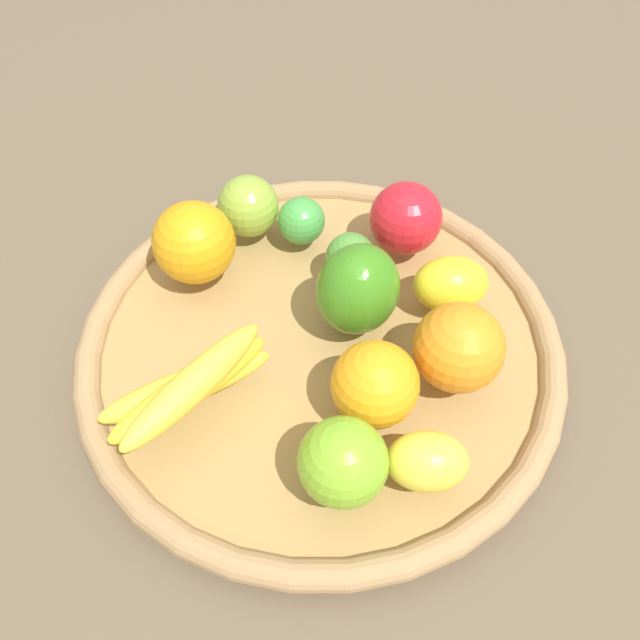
% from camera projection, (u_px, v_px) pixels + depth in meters
% --- Properties ---
extents(ground_plane, '(2.40, 2.40, 0.00)m').
position_uv_depth(ground_plane, '(320.00, 354.00, 0.63)').
color(ground_plane, brown).
rests_on(ground_plane, ground).
extents(basket, '(0.47, 0.47, 0.03)m').
position_uv_depth(basket, '(320.00, 344.00, 0.62)').
color(basket, '#A27F49').
rests_on(basket, ground_plane).
extents(banana_bunch, '(0.09, 0.16, 0.06)m').
position_uv_depth(banana_bunch, '(190.00, 386.00, 0.53)').
color(banana_bunch, yellow).
rests_on(banana_bunch, basket).
extents(orange_1, '(0.09, 0.09, 0.08)m').
position_uv_depth(orange_1, '(459.00, 347.00, 0.55)').
color(orange_1, orange).
rests_on(orange_1, basket).
extents(bell_pepper, '(0.08, 0.08, 0.09)m').
position_uv_depth(bell_pepper, '(358.00, 289.00, 0.58)').
color(bell_pepper, '#397D1A').
rests_on(bell_pepper, basket).
extents(apple_2, '(0.09, 0.09, 0.08)m').
position_uv_depth(apple_2, '(406.00, 218.00, 0.65)').
color(apple_2, red).
rests_on(apple_2, basket).
extents(lemon_0, '(0.08, 0.08, 0.05)m').
position_uv_depth(lemon_0, '(427.00, 461.00, 0.50)').
color(lemon_0, yellow).
rests_on(lemon_0, basket).
extents(orange_0, '(0.10, 0.10, 0.07)m').
position_uv_depth(orange_0, '(375.00, 384.00, 0.53)').
color(orange_0, orange).
rests_on(orange_0, basket).
extents(apple_0, '(0.09, 0.09, 0.07)m').
position_uv_depth(apple_0, '(248.00, 206.00, 0.67)').
color(apple_0, '#86A937').
rests_on(apple_0, basket).
extents(orange_2, '(0.11, 0.11, 0.08)m').
position_uv_depth(orange_2, '(194.00, 243.00, 0.62)').
color(orange_2, orange).
rests_on(orange_2, basket).
extents(lime_0, '(0.05, 0.05, 0.05)m').
position_uv_depth(lime_0, '(351.00, 258.00, 0.63)').
color(lime_0, '#4D9137').
rests_on(lime_0, basket).
extents(lemon_1, '(0.08, 0.09, 0.05)m').
position_uv_depth(lemon_1, '(450.00, 284.00, 0.61)').
color(lemon_1, yellow).
rests_on(lemon_1, basket).
extents(lime_1, '(0.05, 0.05, 0.05)m').
position_uv_depth(lime_1, '(301.00, 221.00, 0.67)').
color(lime_1, green).
rests_on(lime_1, basket).
extents(apple_1, '(0.09, 0.09, 0.07)m').
position_uv_depth(apple_1, '(343.00, 462.00, 0.48)').
color(apple_1, '#7BB629').
rests_on(apple_1, basket).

